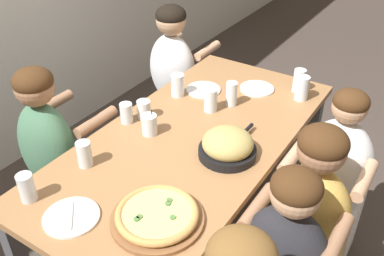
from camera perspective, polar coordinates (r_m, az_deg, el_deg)
ground_plane at (r=2.73m, az=0.00°, el=-14.87°), size 18.00×18.00×0.00m
dining_table at (r=2.25m, az=0.00°, el=-3.02°), size 1.85×0.89×0.79m
pizza_board_main at (r=1.73m, az=-4.67°, el=-11.58°), size 0.38×0.38×0.05m
skillet_bowl at (r=2.04m, az=4.78°, el=-2.35°), size 0.40×0.28×0.14m
empty_plate_a at (r=2.66m, az=8.65°, el=5.22°), size 0.21×0.21×0.02m
empty_plate_b at (r=1.82m, az=-15.78°, el=-11.36°), size 0.23×0.23×0.02m
empty_plate_c at (r=2.61m, az=1.52°, el=5.14°), size 0.21×0.21×0.02m
cocktail_glass_blue at (r=2.20m, az=-5.69°, el=0.34°), size 0.08×0.08×0.14m
drinking_glass_a at (r=2.38m, az=2.50°, el=3.75°), size 0.08×0.08×0.13m
drinking_glass_b at (r=2.54m, az=-1.93°, el=5.54°), size 0.08×0.08×0.13m
drinking_glass_c at (r=2.03m, az=-14.16°, el=-3.38°), size 0.07×0.07×0.13m
drinking_glass_d at (r=2.66m, az=14.06°, el=5.97°), size 0.07×0.07×0.14m
drinking_glass_e at (r=2.31m, az=-8.73°, el=1.86°), size 0.07×0.07×0.11m
drinking_glass_f at (r=2.57m, az=14.44°, el=5.05°), size 0.08×0.08×0.15m
drinking_glass_g at (r=1.92m, az=-21.13°, el=-7.61°), size 0.07×0.07×0.13m
drinking_glass_h at (r=2.44m, az=5.30°, el=4.56°), size 0.07×0.07×0.14m
drinking_glass_i at (r=2.34m, az=-6.43°, el=2.38°), size 0.08×0.08×0.10m
diner_near_center at (r=2.15m, az=14.79°, el=-13.23°), size 0.51×0.40×1.11m
diner_far_right at (r=3.19m, az=-2.53°, el=5.52°), size 0.51×0.40×1.16m
diner_near_midright at (r=2.46m, az=18.00°, el=-7.59°), size 0.51×0.40×1.09m
diner_far_midleft at (r=2.50m, az=-17.93°, el=-5.40°), size 0.51×0.40×1.16m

